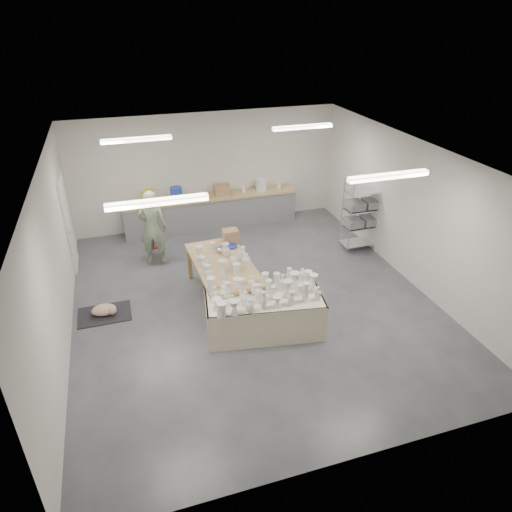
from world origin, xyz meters
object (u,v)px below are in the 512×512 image
object	(u,v)px
drying_table	(264,311)
potter	(153,228)
work_table	(224,261)
red_stool	(154,246)

from	to	relation	value
drying_table	potter	world-z (taller)	potter
work_table	red_stool	bearing A→B (deg)	116.46
drying_table	red_stool	size ratio (longest dim) A/B	4.68
drying_table	red_stool	xyz separation A→B (m)	(-1.59, 3.46, -0.12)
potter	red_stool	size ratio (longest dim) A/B	3.75
work_table	potter	xyz separation A→B (m)	(-1.19, 1.87, 0.07)
work_table	potter	size ratio (longest dim) A/B	1.25
potter	red_stool	xyz separation A→B (m)	(-0.00, 0.27, -0.59)
work_table	potter	distance (m)	2.21
potter	drying_table	bearing A→B (deg)	134.14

